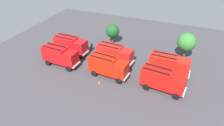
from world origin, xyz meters
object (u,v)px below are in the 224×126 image
fire_truck_0 (60,55)px  fire_truck_5 (169,64)px  fire_truck_1 (108,66)px  fire_truck_4 (115,54)px  firefighter_1 (92,47)px  fire_truck_3 (71,45)px  tree_0 (113,31)px  tree_1 (187,42)px  traffic_cone_0 (99,82)px  firefighter_0 (112,51)px  fire_truck_2 (163,79)px

fire_truck_0 → fire_truck_5: 20.46m
fire_truck_1 → fire_truck_4: bearing=101.5°
firefighter_1 → fire_truck_1: bearing=146.1°
fire_truck_3 → fire_truck_5: bearing=3.5°
tree_0 → fire_truck_0: bearing=-115.7°
fire_truck_0 → tree_1: size_ratio=1.28×
fire_truck_3 → traffic_cone_0: (9.99, -7.23, -1.87)m
fire_truck_3 → firefighter_1: (3.50, 2.71, -1.12)m
firefighter_1 → fire_truck_5: bearing=-176.8°
fire_truck_0 → firefighter_0: (7.89, 7.31, -1.14)m
fire_truck_1 → tree_0: size_ratio=1.56×
tree_1 → fire_truck_3: bearing=-163.3°
firefighter_0 → firefighter_1: firefighter_1 is taller
fire_truck_0 → fire_truck_5: bearing=16.5°
fire_truck_4 → tree_1: size_ratio=1.28×
fire_truck_2 → fire_truck_3: (-20.18, 4.81, 0.00)m
fire_truck_4 → firefighter_1: size_ratio=4.05×
fire_truck_0 → traffic_cone_0: bearing=-12.4°
fire_truck_4 → firefighter_0: fire_truck_4 is taller
fire_truck_3 → tree_1: size_ratio=1.28×
fire_truck_2 → tree_0: (-13.75, 12.40, 1.03)m
traffic_cone_0 → fire_truck_5: bearing=35.3°
fire_truck_3 → fire_truck_4: bearing=2.9°
fire_truck_1 → fire_truck_3: bearing=161.6°
fire_truck_4 → fire_truck_3: bearing=-175.9°
fire_truck_0 → firefighter_0: bearing=45.8°
fire_truck_4 → traffic_cone_0: bearing=-85.9°
fire_truck_2 → fire_truck_5: 4.96m
fire_truck_0 → traffic_cone_0: fire_truck_0 is taller
tree_0 → tree_1: 16.10m
fire_truck_2 → fire_truck_5: (0.24, 4.96, 0.00)m
fire_truck_5 → tree_0: (-13.99, 7.45, 1.03)m
fire_truck_1 → fire_truck_3: same height
fire_truck_2 → firefighter_0: bearing=153.5°
tree_0 → tree_1: bearing=-3.0°
fire_truck_5 → fire_truck_1: bearing=-153.6°
fire_truck_2 → firefighter_1: fire_truck_2 is taller
fire_truck_3 → fire_truck_4: (10.01, -0.04, 0.00)m
fire_truck_0 → firefighter_0: fire_truck_0 is taller
tree_0 → fire_truck_1: bearing=-71.3°
fire_truck_5 → traffic_cone_0: bearing=-143.5°
firefighter_1 → tree_1: size_ratio=0.32×
traffic_cone_0 → fire_truck_2: bearing=13.4°
fire_truck_1 → traffic_cone_0: bearing=-96.5°
fire_truck_5 → traffic_cone_0: fire_truck_5 is taller
fire_truck_0 → fire_truck_2: same height
fire_truck_1 → fire_truck_0: bearing=-174.4°
firefighter_0 → fire_truck_2: bearing=12.0°
fire_truck_2 → fire_truck_5: bearing=93.1°
traffic_cone_0 → fire_truck_0: bearing=164.7°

